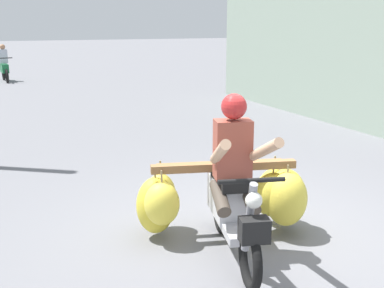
{
  "coord_description": "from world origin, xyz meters",
  "views": [
    {
      "loc": [
        -2.68,
        -4.3,
        2.21
      ],
      "look_at": [
        -0.56,
        0.61,
        0.9
      ],
      "focal_mm": 46.57,
      "sensor_mm": 36.0,
      "label": 1
    }
  ],
  "objects": [
    {
      "name": "ground_plane",
      "position": [
        0.0,
        0.0,
        0.0
      ],
      "size": [
        120.0,
        120.0,
        0.0
      ],
      "primitive_type": "plane",
      "color": "slate"
    },
    {
      "name": "shopfront_building",
      "position": [
        6.62,
        5.84,
        1.8
      ],
      "size": [
        4.24,
        8.04,
        3.6
      ],
      "color": "gray",
      "rests_on": "ground"
    },
    {
      "name": "motorbike_main_loaded",
      "position": [
        -0.34,
        -0.05,
        0.49
      ],
      "size": [
        1.87,
        1.93,
        1.58
      ],
      "color": "black",
      "rests_on": "ground"
    },
    {
      "name": "motorbike_distant_ahead_left",
      "position": [
        -1.67,
        16.05,
        0.57
      ],
      "size": [
        0.5,
        1.62,
        1.4
      ],
      "color": "black",
      "rests_on": "ground"
    }
  ]
}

